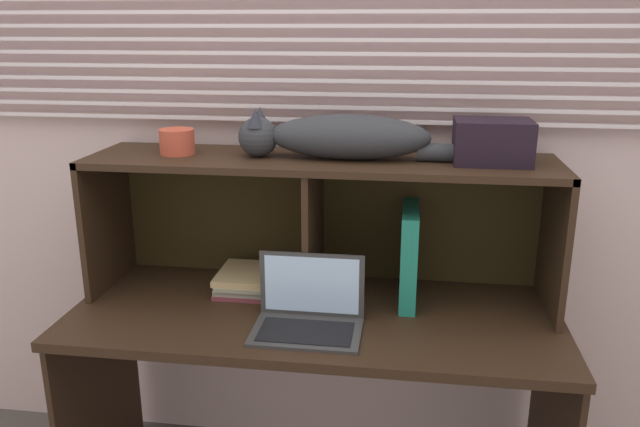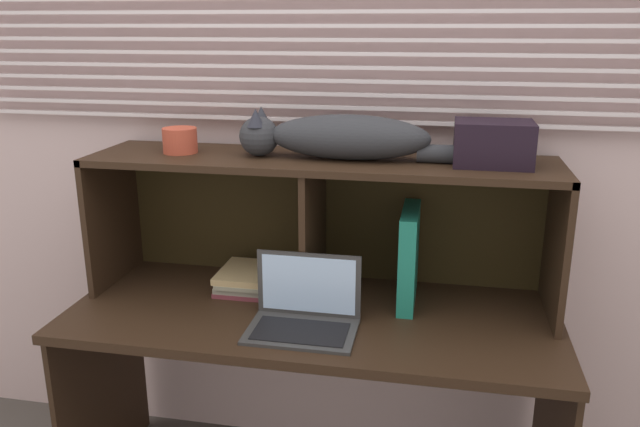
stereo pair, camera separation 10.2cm
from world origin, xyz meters
name	(u,v)px [view 1 (the left image)]	position (x,y,z in m)	size (l,w,h in m)	color
back_panel_with_blinds	(329,118)	(0.00, 0.55, 1.26)	(4.40, 0.08, 2.50)	beige
desk	(314,348)	(0.00, 0.19, 0.58)	(1.51, 0.63, 0.71)	black
hutch_shelf_unit	(321,197)	(0.00, 0.36, 1.03)	(1.46, 0.36, 0.46)	black
cat	(341,137)	(0.06, 0.32, 1.23)	(0.83, 0.16, 0.15)	#2D2F33
laptop	(308,314)	(0.00, 0.08, 0.75)	(0.32, 0.21, 0.21)	#353535
binder_upright	(409,255)	(0.29, 0.32, 0.86)	(0.05, 0.26, 0.31)	#1C7C66
book_stack	(247,280)	(-0.25, 0.32, 0.74)	(0.19, 0.22, 0.07)	brown
small_basket	(177,142)	(-0.46, 0.32, 1.21)	(0.11, 0.11, 0.08)	#B64630
storage_box	(492,142)	(0.52, 0.32, 1.23)	(0.22, 0.17, 0.13)	black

